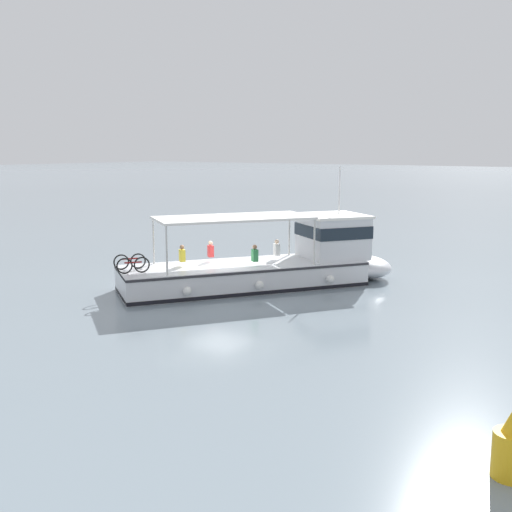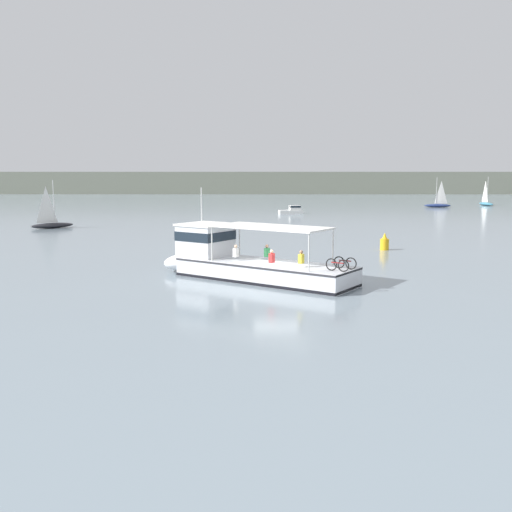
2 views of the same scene
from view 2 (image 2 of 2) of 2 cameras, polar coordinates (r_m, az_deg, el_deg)
ground_plane at (r=32.66m, az=2.01°, el=-2.74°), size 400.00×400.00×0.00m
distant_shoreline at (r=179.65m, az=0.69°, el=7.31°), size 400.00×28.00×6.38m
ferry_main at (r=34.24m, az=-1.39°, el=-0.50°), size 12.23×9.73×5.32m
sailboat_far_left at (r=68.91m, az=-19.56°, el=3.06°), size 4.60×4.13×5.40m
sailboat_near_port at (r=109.19m, az=17.55°, el=4.91°), size 4.81×1.45×5.40m
sailboat_mid_channel at (r=118.16m, az=21.80°, el=4.93°), size 1.84×4.91×5.40m
motorboat_horizon_west at (r=87.65m, az=3.61°, el=4.54°), size 3.79×2.02×1.26m
channel_buoy at (r=47.78m, az=12.60°, el=1.27°), size 0.70×0.70×1.40m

